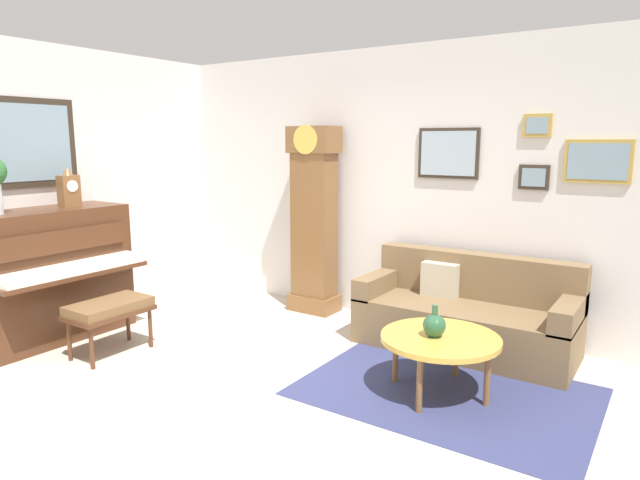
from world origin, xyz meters
The scene contains 11 objects.
ground_plane centered at (0.00, 0.00, -0.05)m, with size 6.40×6.00×0.10m, color beige.
wall_left centered at (-2.60, 0.00, 1.41)m, with size 0.13×4.90×2.80m.
wall_back centered at (0.02, 2.40, 1.40)m, with size 5.30×0.13×2.80m.
area_rug centered at (1.33, 0.97, 0.00)m, with size 2.10×1.50×0.01m, color navy.
piano centered at (-2.23, -0.01, 0.63)m, with size 0.87×1.44×1.24m.
piano_bench centered at (-1.43, 0.05, 0.41)m, with size 0.42×0.70×0.48m.
grandfather_clock centered at (-0.65, 2.10, 0.96)m, with size 0.52×0.34×2.03m.
couch centered at (1.13, 1.94, 0.31)m, with size 1.90×0.80×0.84m.
coffee_table centered at (1.28, 0.92, 0.42)m, with size 0.88×0.88×0.45m.
mantel_clock centered at (-2.23, 0.25, 1.42)m, with size 0.13×0.18×0.38m.
green_jug centered at (1.25, 0.89, 0.54)m, with size 0.17×0.17×0.24m.
Camera 1 is at (2.70, -2.79, 1.87)m, focal length 30.96 mm.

